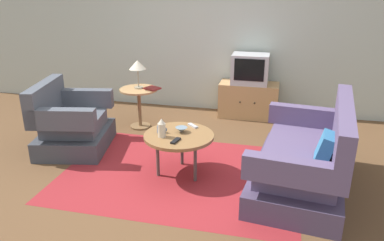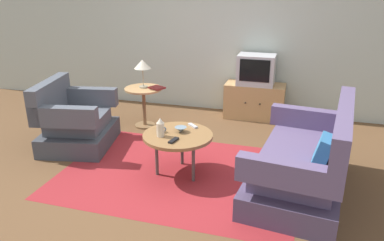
{
  "view_description": "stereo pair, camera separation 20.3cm",
  "coord_description": "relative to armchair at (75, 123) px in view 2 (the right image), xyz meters",
  "views": [
    {
      "loc": [
        1.1,
        -3.62,
        2.03
      ],
      "look_at": [
        0.2,
        0.18,
        0.55
      ],
      "focal_mm": 34.9,
      "sensor_mm": 36.0,
      "label": 1
    },
    {
      "loc": [
        1.3,
        -3.56,
        2.03
      ],
      "look_at": [
        0.2,
        0.18,
        0.55
      ],
      "focal_mm": 34.9,
      "sensor_mm": 36.0,
      "label": 2
    }
  ],
  "objects": [
    {
      "name": "area_rug",
      "position": [
        1.51,
        -0.35,
        -0.3
      ],
      "size": [
        2.57,
        1.88,
        0.0
      ],
      "primitive_type": "cube",
      "color": "maroon",
      "rests_on": "ground"
    },
    {
      "name": "vase",
      "position": [
        1.36,
        -0.46,
        0.27
      ],
      "size": [
        0.08,
        0.08,
        0.2
      ],
      "color": "beige",
      "rests_on": "coffee_table"
    },
    {
      "name": "armchair",
      "position": [
        0.0,
        0.0,
        0.0
      ],
      "size": [
        0.97,
        1.08,
        0.85
      ],
      "rotation": [
        0.0,
        0.0,
        -1.38
      ],
      "color": "#3E424B",
      "rests_on": "ground"
    },
    {
      "name": "coffee_table",
      "position": [
        1.51,
        -0.35,
        0.13
      ],
      "size": [
        0.76,
        0.76,
        0.48
      ],
      "color": "olive",
      "rests_on": "ground"
    },
    {
      "name": "ground_plane",
      "position": [
        1.4,
        -0.29,
        -0.31
      ],
      "size": [
        16.0,
        16.0,
        0.0
      ],
      "primitive_type": "plane",
      "color": "brown"
    },
    {
      "name": "back_wall",
      "position": [
        1.4,
        2.0,
        1.04
      ],
      "size": [
        9.0,
        0.12,
        2.7
      ],
      "primitive_type": "cube",
      "color": "#B2BCB2",
      "rests_on": "ground"
    },
    {
      "name": "mug",
      "position": [
        1.31,
        -0.35,
        0.21
      ],
      "size": [
        0.11,
        0.07,
        0.08
      ],
      "color": "#335184",
      "rests_on": "coffee_table"
    },
    {
      "name": "table_lamp",
      "position": [
        0.58,
        0.9,
        0.6
      ],
      "size": [
        0.24,
        0.24,
        0.4
      ],
      "color": "#9E937A",
      "rests_on": "side_table"
    },
    {
      "name": "tv_remote_dark",
      "position": [
        1.53,
        -0.54,
        0.18
      ],
      "size": [
        0.08,
        0.16,
        0.02
      ],
      "rotation": [
        0.0,
        0.0,
        1.37
      ],
      "color": "black",
      "rests_on": "coffee_table"
    },
    {
      "name": "tv_remote_silver",
      "position": [
        1.61,
        -0.1,
        0.18
      ],
      "size": [
        0.14,
        0.13,
        0.02
      ],
      "rotation": [
        0.0,
        0.0,
        2.4
      ],
      "color": "#B2B2B7",
      "rests_on": "coffee_table"
    },
    {
      "name": "side_table",
      "position": [
        0.58,
        0.88,
        0.12
      ],
      "size": [
        0.54,
        0.54,
        0.58
      ],
      "color": "tan",
      "rests_on": "ground"
    },
    {
      "name": "tv_stand",
      "position": [
        2.08,
        1.69,
        -0.04
      ],
      "size": [
        0.9,
        0.44,
        0.54
      ],
      "color": "tan",
      "rests_on": "ground"
    },
    {
      "name": "book",
      "position": [
        0.78,
        0.9,
        0.29
      ],
      "size": [
        0.25,
        0.24,
        0.02
      ],
      "rotation": [
        0.0,
        0.0,
        -0.47
      ],
      "color": "maroon",
      "rests_on": "side_table"
    },
    {
      "name": "television",
      "position": [
        2.08,
        1.68,
        0.46
      ],
      "size": [
        0.54,
        0.39,
        0.45
      ],
      "color": "#B7B7BC",
      "rests_on": "tv_stand"
    },
    {
      "name": "bowl",
      "position": [
        1.53,
        -0.29,
        0.2
      ],
      "size": [
        0.13,
        0.13,
        0.06
      ],
      "color": "slate",
      "rests_on": "coffee_table"
    },
    {
      "name": "couch",
      "position": [
        2.84,
        -0.34,
        -0.0
      ],
      "size": [
        1.05,
        1.67,
        0.93
      ],
      "rotation": [
        0.0,
        0.0,
        1.45
      ],
      "color": "#4B3E5C",
      "rests_on": "ground"
    }
  ]
}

